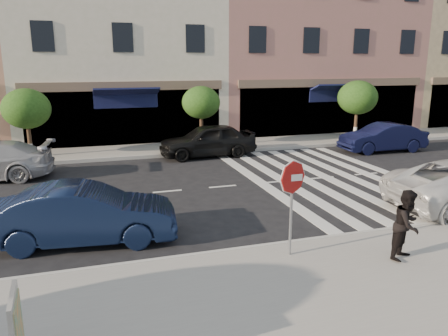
% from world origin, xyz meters
% --- Properties ---
extents(ground, '(120.00, 120.00, 0.00)m').
position_xyz_m(ground, '(0.00, 0.00, 0.00)').
color(ground, black).
rests_on(ground, ground).
extents(sidewalk_near, '(60.00, 4.50, 0.15)m').
position_xyz_m(sidewalk_near, '(0.00, -3.75, 0.07)').
color(sidewalk_near, gray).
rests_on(sidewalk_near, ground).
extents(sidewalk_far, '(60.00, 3.00, 0.15)m').
position_xyz_m(sidewalk_far, '(0.00, 11.00, 0.07)').
color(sidewalk_far, gray).
rests_on(sidewalk_far, ground).
extents(building_centre, '(11.00, 9.00, 11.00)m').
position_xyz_m(building_centre, '(-0.50, 17.00, 5.50)').
color(building_centre, beige).
rests_on(building_centre, ground).
extents(building_east_mid, '(13.00, 9.00, 13.00)m').
position_xyz_m(building_east_mid, '(11.50, 17.00, 6.50)').
color(building_east_mid, '#AB6B66').
rests_on(building_east_mid, ground).
extents(street_tree_wb, '(2.10, 2.10, 3.06)m').
position_xyz_m(street_tree_wb, '(-5.00, 10.80, 2.31)').
color(street_tree_wb, '#473323').
rests_on(street_tree_wb, sidewalk_far).
extents(street_tree_c, '(1.90, 1.90, 3.04)m').
position_xyz_m(street_tree_c, '(3.00, 10.80, 2.36)').
color(street_tree_c, '#473323').
rests_on(street_tree_c, sidewalk_far).
extents(street_tree_ea, '(2.20, 2.20, 3.19)m').
position_xyz_m(street_tree_ea, '(12.00, 10.80, 2.39)').
color(street_tree_ea, '#473323').
rests_on(street_tree_ea, sidewalk_far).
extents(stop_sign, '(0.77, 0.11, 2.18)m').
position_xyz_m(stop_sign, '(1.65, -2.17, 1.76)').
color(stop_sign, gray).
rests_on(stop_sign, sidewalk_near).
extents(walker, '(0.94, 0.88, 1.55)m').
position_xyz_m(walker, '(3.97, -3.07, 0.93)').
color(walker, black).
rests_on(walker, sidewalk_near).
extents(car_near_mid, '(4.57, 2.09, 1.45)m').
position_xyz_m(car_near_mid, '(-2.69, 0.30, 0.73)').
color(car_near_mid, black).
rests_on(car_near_mid, ground).
extents(car_far_mid, '(4.59, 2.02, 1.54)m').
position_xyz_m(car_far_mid, '(2.85, 9.10, 0.77)').
color(car_far_mid, black).
rests_on(car_far_mid, ground).
extents(car_far_right, '(4.30, 1.64, 1.40)m').
position_xyz_m(car_far_right, '(11.41, 7.60, 0.70)').
color(car_far_right, black).
rests_on(car_far_right, ground).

